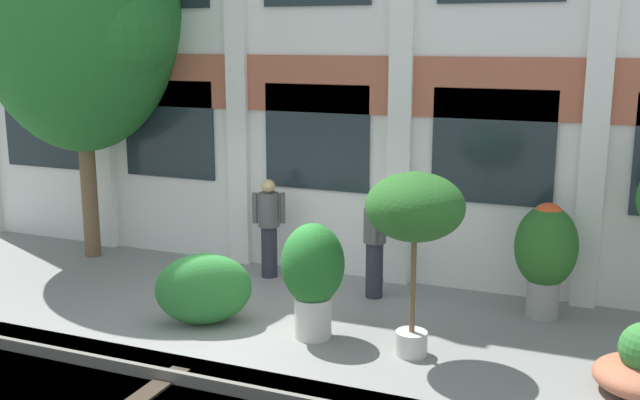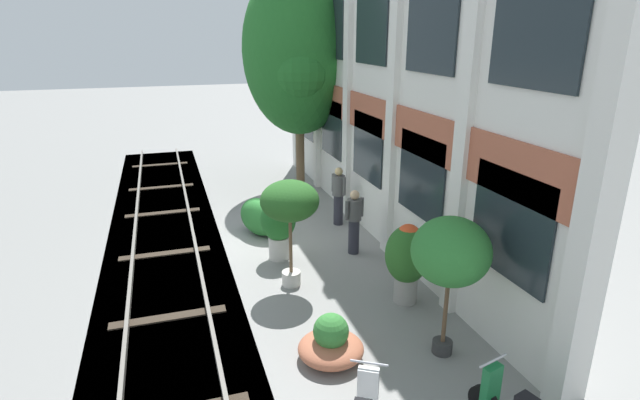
{
  "view_description": "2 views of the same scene",
  "coord_description": "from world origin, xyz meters",
  "views": [
    {
      "loc": [
        4.63,
        -8.44,
        3.82
      ],
      "look_at": [
        0.42,
        1.72,
        1.43
      ],
      "focal_mm": 42.0,
      "sensor_mm": 36.0,
      "label": 1
    },
    {
      "loc": [
        11.5,
        -2.33,
        5.07
      ],
      "look_at": [
        0.78,
        1.08,
        1.25
      ],
      "focal_mm": 28.0,
      "sensor_mm": 36.0,
      "label": 2
    }
  ],
  "objects": [
    {
      "name": "potted_plant_glazed_jar",
      "position": [
        1.04,
        -0.01,
        0.88
      ],
      "size": [
        0.82,
        0.82,
        1.52
      ],
      "color": "beige",
      "rests_on": "ground"
    },
    {
      "name": "resident_by_doorway",
      "position": [
        -0.6,
        2.04,
        0.87
      ],
      "size": [
        0.5,
        0.34,
        1.62
      ],
      "rotation": [
        0.0,
        0.0,
        -1.18
      ],
      "color": "#282833",
      "rests_on": "ground"
    },
    {
      "name": "topiary_hedge",
      "position": [
        -0.51,
        -0.15,
        0.49
      ],
      "size": [
        1.48,
        1.28,
        0.99
      ],
      "primitive_type": "ellipsoid",
      "rotation": [
        0.0,
        0.0,
        3.69
      ],
      "color": "#2D7A33",
      "rests_on": "ground"
    },
    {
      "name": "broadleaf_tree",
      "position": [
        -4.07,
        1.93,
        4.38
      ],
      "size": [
        3.69,
        3.51,
        7.08
      ],
      "color": "brown",
      "rests_on": "ground"
    },
    {
      "name": "ground_plane",
      "position": [
        0.0,
        0.0,
        0.0
      ],
      "size": [
        80.0,
        80.0,
        0.0
      ],
      "primitive_type": "plane",
      "color": "gray"
    },
    {
      "name": "potted_plant_terracotta_small",
      "position": [
        2.38,
        -0.07,
        1.8
      ],
      "size": [
        1.19,
        1.19,
        2.28
      ],
      "color": "beige",
      "rests_on": "ground"
    },
    {
      "name": "potted_plant_ribbed_drum",
      "position": [
        3.72,
        1.9,
        0.98
      ],
      "size": [
        0.86,
        0.86,
        1.63
      ],
      "color": "gray",
      "rests_on": "ground"
    },
    {
      "name": "resident_watching_tracks",
      "position": [
        1.29,
        1.76,
        0.84
      ],
      "size": [
        0.34,
        0.51,
        1.58
      ],
      "rotation": [
        0.0,
        0.0,
        -2.86
      ],
      "color": "#282833",
      "rests_on": "ground"
    },
    {
      "name": "apartment_facade",
      "position": [
        -0.0,
        2.85,
        4.33
      ],
      "size": [
        14.4,
        0.64,
        8.71
      ],
      "color": "silver",
      "rests_on": "ground"
    }
  ]
}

